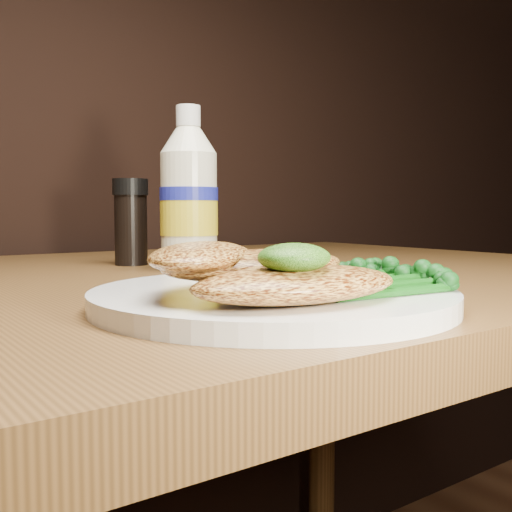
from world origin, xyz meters
TOP-DOWN VIEW (x-y plane):
  - plate at (-0.05, 0.80)m, footprint 0.27×0.27m
  - chicken_front at (-0.08, 0.73)m, footprint 0.15×0.09m
  - chicken_mid at (-0.07, 0.78)m, footprint 0.15×0.08m
  - chicken_back at (-0.11, 0.80)m, footprint 0.14×0.14m
  - pesto_front at (-0.09, 0.73)m, footprint 0.06×0.06m
  - broccolini_bundle at (-0.00, 0.76)m, footprint 0.14×0.12m
  - mayo_bottle at (0.03, 1.07)m, footprint 0.08×0.08m
  - pepper_grinder at (0.01, 1.18)m, footprint 0.06×0.06m

SIDE VIEW (x-z plane):
  - plate at x=-0.05m, z-range 0.75..0.76m
  - broccolini_bundle at x=0.00m, z-range 0.76..0.78m
  - chicken_front at x=-0.08m, z-range 0.76..0.79m
  - chicken_mid at x=-0.07m, z-range 0.77..0.80m
  - chicken_back at x=-0.11m, z-range 0.78..0.80m
  - pesto_front at x=-0.09m, z-range 0.78..0.80m
  - pepper_grinder at x=0.01m, z-range 0.75..0.86m
  - mayo_bottle at x=0.03m, z-range 0.75..0.95m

